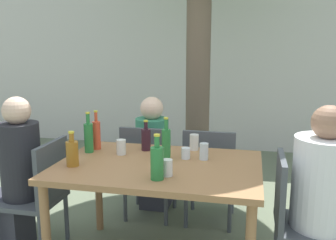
{
  "coord_description": "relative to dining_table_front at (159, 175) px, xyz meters",
  "views": [
    {
      "loc": [
        0.61,
        -2.4,
        1.58
      ],
      "look_at": [
        0.0,
        0.3,
        1.03
      ],
      "focal_mm": 40.0,
      "sensor_mm": 36.0,
      "label": 1
    }
  ],
  "objects": [
    {
      "name": "dining_table_front",
      "position": [
        0.0,
        0.0,
        0.0
      ],
      "size": [
        1.4,
        0.97,
        0.78
      ],
      "color": "#996B42",
      "rests_on": "ground_plane"
    },
    {
      "name": "amber_bottle_5",
      "position": [
        -0.56,
        -0.17,
        0.18
      ],
      "size": [
        0.08,
        0.08,
        0.24
      ],
      "color": "#9E661E",
      "rests_on": "dining_table_front"
    },
    {
      "name": "person_seated_0",
      "position": [
        -1.17,
        -0.0,
        -0.16
      ],
      "size": [
        0.55,
        0.3,
        1.21
      ],
      "rotation": [
        0.0,
        0.0,
        -1.57
      ],
      "color": "#383842",
      "rests_on": "ground_plane"
    },
    {
      "name": "drinking_glass_1",
      "position": [
        -0.33,
        0.16,
        0.14
      ],
      "size": [
        0.07,
        0.07,
        0.11
      ],
      "color": "silver",
      "rests_on": "dining_table_front"
    },
    {
      "name": "soda_bottle_1",
      "position": [
        -0.57,
        0.26,
        0.2
      ],
      "size": [
        0.06,
        0.06,
        0.31
      ],
      "color": "#DB4C2D",
      "rests_on": "dining_table_front"
    },
    {
      "name": "drinking_glass_3",
      "position": [
        0.16,
        0.16,
        0.12
      ],
      "size": [
        0.07,
        0.07,
        0.08
      ],
      "color": "white",
      "rests_on": "dining_table_front"
    },
    {
      "name": "patio_chair_2",
      "position": [
        -0.28,
        0.71,
        -0.2
      ],
      "size": [
        0.44,
        0.44,
        0.88
      ],
      "rotation": [
        0.0,
        0.0,
        3.14
      ],
      "color": "#474C51",
      "rests_on": "ground_plane"
    },
    {
      "name": "green_bottle_2",
      "position": [
        0.03,
        0.12,
        0.2
      ],
      "size": [
        0.07,
        0.07,
        0.31
      ],
      "color": "#287A38",
      "rests_on": "dining_table_front"
    },
    {
      "name": "green_bottle_4",
      "position": [
        0.07,
        -0.3,
        0.19
      ],
      "size": [
        0.08,
        0.08,
        0.28
      ],
      "color": "#287A38",
      "rests_on": "dining_table_front"
    },
    {
      "name": "person_seated_1",
      "position": [
        1.15,
        -0.0,
        -0.13
      ],
      "size": [
        0.6,
        0.39,
        1.23
      ],
      "rotation": [
        0.0,
        0.0,
        1.57
      ],
      "color": "#383842",
      "rests_on": "ground_plane"
    },
    {
      "name": "drinking_glass_4",
      "position": [
        0.11,
        -0.23,
        0.14
      ],
      "size": [
        0.07,
        0.07,
        0.11
      ],
      "color": "silver",
      "rests_on": "dining_table_front"
    },
    {
      "name": "green_bottle_3",
      "position": [
        -0.59,
        0.16,
        0.21
      ],
      "size": [
        0.07,
        0.07,
        0.31
      ],
      "color": "#287A38",
      "rests_on": "dining_table_front"
    },
    {
      "name": "cafe_building_wall",
      "position": [
        0.0,
        3.31,
        0.71
      ],
      "size": [
        10.0,
        0.08,
        2.8
      ],
      "color": "beige",
      "rests_on": "ground_plane"
    },
    {
      "name": "drinking_glass_2",
      "position": [
        0.19,
        0.4,
        0.15
      ],
      "size": [
        0.07,
        0.07,
        0.12
      ],
      "color": "silver",
      "rests_on": "dining_table_front"
    },
    {
      "name": "person_seated_2",
      "position": [
        -0.28,
        0.96,
        -0.2
      ],
      "size": [
        0.31,
        0.55,
        1.12
      ],
      "rotation": [
        0.0,
        0.0,
        3.14
      ],
      "color": "#383842",
      "rests_on": "ground_plane"
    },
    {
      "name": "patio_chair_0",
      "position": [
        -0.93,
        0.0,
        -0.2
      ],
      "size": [
        0.44,
        0.44,
        0.88
      ],
      "rotation": [
        0.0,
        0.0,
        -1.57
      ],
      "color": "#474C51",
      "rests_on": "ground_plane"
    },
    {
      "name": "patio_chair_3",
      "position": [
        0.28,
        0.71,
        -0.2
      ],
      "size": [
        0.44,
        0.44,
        0.88
      ],
      "rotation": [
        0.0,
        0.0,
        3.14
      ],
      "color": "#474C51",
      "rests_on": "ground_plane"
    },
    {
      "name": "drinking_glass_0",
      "position": [
        0.29,
        0.17,
        0.14
      ],
      "size": [
        0.06,
        0.06,
        0.12
      ],
      "color": "silver",
      "rests_on": "dining_table_front"
    },
    {
      "name": "wine_bottle_0",
      "position": [
        -0.18,
        0.31,
        0.18
      ],
      "size": [
        0.07,
        0.07,
        0.24
      ],
      "color": "#331923",
      "rests_on": "dining_table_front"
    },
    {
      "name": "patio_chair_1",
      "position": [
        0.93,
        0.0,
        -0.2
      ],
      "size": [
        0.44,
        0.44,
        0.88
      ],
      "rotation": [
        0.0,
        0.0,
        1.57
      ],
      "color": "#474C51",
      "rests_on": "ground_plane"
    }
  ]
}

